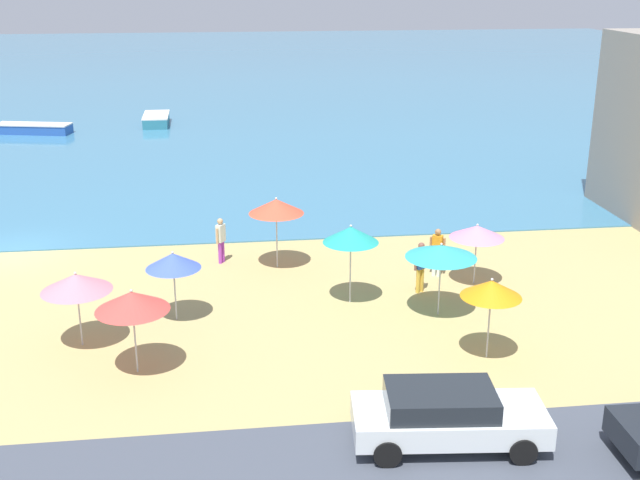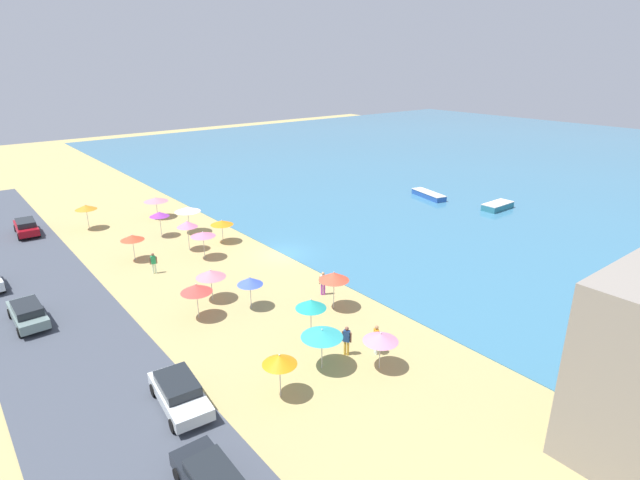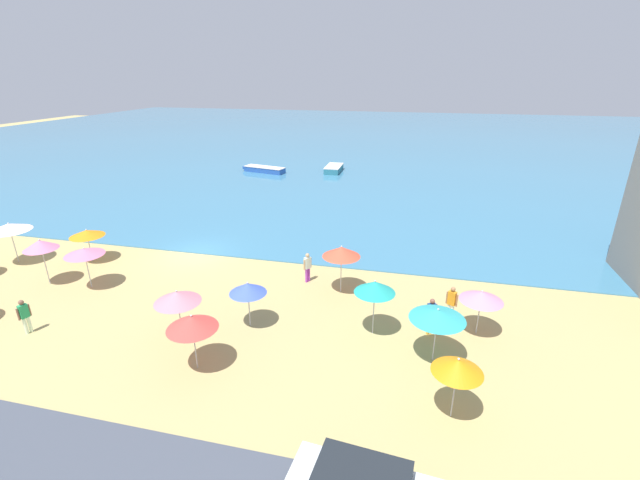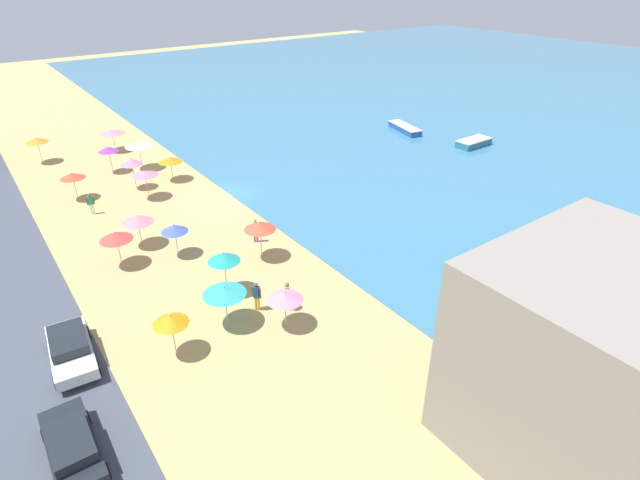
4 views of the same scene
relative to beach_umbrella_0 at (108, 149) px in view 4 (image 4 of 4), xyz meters
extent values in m
plane|color=tan|center=(10.92, 6.32, -2.18)|extent=(160.00, 160.00, 0.00)
cube|color=teal|center=(10.92, 61.32, -2.16)|extent=(150.00, 110.00, 0.05)
cylinder|color=#B2B2B7|center=(0.00, 0.00, -1.17)|extent=(0.05, 0.05, 2.02)
cone|color=purple|center=(0.00, 0.00, 0.00)|extent=(1.81, 1.81, 0.43)
sphere|color=silver|center=(0.00, 0.00, 0.25)|extent=(0.08, 0.08, 0.08)
cylinder|color=#B2B2B7|center=(14.91, -2.40, -1.29)|extent=(0.05, 0.05, 1.79)
cone|color=#D5798A|center=(14.91, -2.40, -0.19)|extent=(2.05, 2.05, 0.52)
sphere|color=silver|center=(14.91, -2.40, 0.10)|extent=(0.08, 0.08, 0.08)
cylinder|color=#B2B2B7|center=(0.70, 2.50, -1.09)|extent=(0.05, 0.05, 2.19)
cone|color=#F8D9D2|center=(0.70, 2.50, 0.18)|extent=(2.44, 2.44, 0.45)
sphere|color=silver|center=(0.70, 2.50, 0.43)|extent=(0.08, 0.08, 0.08)
cylinder|color=#B2B2B7|center=(17.61, -0.92, -1.29)|extent=(0.05, 0.05, 1.79)
cone|color=blue|center=(17.61, -0.92, -0.19)|extent=(1.73, 1.73, 0.50)
sphere|color=silver|center=(17.61, -0.92, 0.09)|extent=(0.08, 0.08, 0.08)
cylinder|color=#B2B2B7|center=(27.94, 0.86, -1.31)|extent=(0.05, 0.05, 1.75)
cone|color=pink|center=(27.94, 0.86, -0.26)|extent=(1.92, 1.92, 0.45)
sphere|color=silver|center=(27.94, 0.86, 0.00)|extent=(0.08, 0.08, 0.08)
cylinder|color=#B2B2B7|center=(5.07, 3.74, -1.31)|extent=(0.05, 0.05, 1.74)
cone|color=orange|center=(5.07, 3.74, -0.29)|extent=(2.06, 2.06, 0.40)
sphere|color=silver|center=(5.07, 3.74, -0.06)|extent=(0.08, 0.08, 0.08)
cylinder|color=#B2B2B7|center=(21.15, 3.36, -1.11)|extent=(0.05, 0.05, 2.15)
cone|color=#EF4E34|center=(21.15, 3.36, 0.19)|extent=(2.03, 2.03, 0.54)
sphere|color=silver|center=(21.15, 3.36, 0.49)|extent=(0.08, 0.08, 0.08)
cylinder|color=#B2B2B7|center=(4.94, 0.51, -1.09)|extent=(0.05, 0.05, 2.18)
cone|color=pink|center=(4.94, 0.51, 0.21)|extent=(1.78, 1.78, 0.53)
sphere|color=silver|center=(4.94, 0.51, 0.50)|extent=(0.08, 0.08, 0.08)
cylinder|color=#B2B2B7|center=(7.55, 0.68, -1.17)|extent=(0.05, 0.05, 2.02)
cone|color=pink|center=(7.55, 0.68, -0.03)|extent=(2.06, 2.06, 0.36)
sphere|color=silver|center=(7.55, 0.68, 0.17)|extent=(0.08, 0.08, 0.08)
cylinder|color=#B2B2B7|center=(23.31, -0.23, -1.10)|extent=(0.05, 0.05, 2.17)
cone|color=teal|center=(23.31, -0.23, 0.20)|extent=(1.84, 1.84, 0.54)
sphere|color=silver|center=(23.31, -0.23, 0.50)|extent=(0.08, 0.08, 0.08)
cylinder|color=#B2B2B7|center=(4.35, -4.06, -1.25)|extent=(0.05, 0.05, 1.86)
cone|color=#E6492B|center=(4.35, -4.06, -0.16)|extent=(1.91, 1.91, 0.43)
sphere|color=silver|center=(4.35, -4.06, 0.08)|extent=(0.08, 0.08, 0.08)
cylinder|color=#B2B2B7|center=(-5.91, 1.98, -1.27)|extent=(0.05, 0.05, 1.82)
cone|color=pink|center=(-5.91, 1.98, -0.21)|extent=(2.47, 2.47, 0.40)
sphere|color=silver|center=(-5.91, 1.98, 0.02)|extent=(0.08, 0.08, 0.08)
cylinder|color=#B2B2B7|center=(26.56, -4.68, -1.21)|extent=(0.05, 0.05, 1.94)
cone|color=orange|center=(26.56, -4.68, -0.05)|extent=(1.73, 1.73, 0.49)
sphere|color=silver|center=(26.56, -4.68, 0.22)|extent=(0.08, 0.08, 0.08)
cylinder|color=#B2B2B7|center=(16.68, -4.30, -1.23)|extent=(0.05, 0.05, 1.91)
cone|color=#D7453D|center=(16.68, -4.30, -0.05)|extent=(2.02, 2.02, 0.54)
sphere|color=silver|center=(16.68, -4.30, 0.24)|extent=(0.08, 0.08, 0.08)
cylinder|color=#B2B2B7|center=(-6.54, -4.72, -1.16)|extent=(0.05, 0.05, 2.05)
cone|color=orange|center=(-6.54, -4.72, 0.04)|extent=(2.04, 2.04, 0.44)
sphere|color=silver|center=(-6.54, -4.72, 0.29)|extent=(0.08, 0.08, 0.08)
cylinder|color=#B2B2B7|center=(25.98, -1.56, -1.18)|extent=(0.05, 0.05, 2.00)
cone|color=teal|center=(25.98, -1.56, -0.02)|extent=(2.27, 2.27, 0.41)
sphere|color=silver|center=(25.98, -1.56, 0.21)|extent=(0.08, 0.08, 0.08)
cylinder|color=gold|center=(25.91, 0.38, -1.75)|extent=(0.14, 0.14, 0.87)
cylinder|color=gold|center=(25.76, 0.29, -1.75)|extent=(0.14, 0.14, 0.87)
cube|color=navy|center=(25.84, 0.34, -0.97)|extent=(0.42, 0.37, 0.69)
sphere|color=brown|center=(25.84, 0.34, -0.49)|extent=(0.22, 0.22, 0.22)
cylinder|color=brown|center=(26.04, 0.46, -1.02)|extent=(0.09, 0.09, 0.62)
cylinder|color=brown|center=(25.63, 0.22, -1.02)|extent=(0.09, 0.09, 0.62)
cylinder|color=#E0F8CC|center=(7.91, -3.89, -1.78)|extent=(0.14, 0.14, 0.81)
cylinder|color=#E0F8CC|center=(7.96, -3.71, -1.78)|extent=(0.14, 0.14, 0.81)
cube|color=#259857|center=(7.94, -3.80, -1.05)|extent=(0.32, 0.41, 0.64)
sphere|color=brown|center=(7.94, -3.80, -0.60)|extent=(0.22, 0.22, 0.22)
cylinder|color=brown|center=(7.87, -4.03, -1.10)|extent=(0.09, 0.09, 0.58)
cylinder|color=brown|center=(8.01, -3.57, -1.10)|extent=(0.09, 0.09, 0.58)
cylinder|color=purple|center=(19.14, 4.18, -1.76)|extent=(0.14, 0.14, 0.85)
cylinder|color=purple|center=(19.04, 4.04, -1.76)|extent=(0.14, 0.14, 0.85)
cube|color=silver|center=(19.09, 4.11, -1.00)|extent=(0.38, 0.42, 0.67)
sphere|color=tan|center=(19.09, 4.11, -0.54)|extent=(0.22, 0.22, 0.22)
cylinder|color=tan|center=(19.22, 4.31, -1.05)|extent=(0.09, 0.09, 0.60)
cylinder|color=tan|center=(18.96, 3.91, -1.05)|extent=(0.09, 0.09, 0.60)
cylinder|color=white|center=(26.71, 1.76, -1.75)|extent=(0.14, 0.14, 0.87)
cylinder|color=white|center=(26.87, 1.68, -1.75)|extent=(0.14, 0.14, 0.87)
cube|color=orange|center=(26.79, 1.72, -0.97)|extent=(0.42, 0.36, 0.69)
sphere|color=#A2724A|center=(26.79, 1.72, -0.49)|extent=(0.22, 0.22, 0.22)
cylinder|color=#A2724A|center=(26.58, 1.82, -1.02)|extent=(0.09, 0.09, 0.62)
cylinder|color=#A2724A|center=(27.01, 1.61, -1.02)|extent=(0.09, 0.09, 0.62)
cube|color=silver|center=(24.22, -8.89, -1.51)|extent=(4.63, 2.24, 0.59)
cube|color=#1E2328|center=(24.00, -8.87, -0.97)|extent=(2.65, 1.83, 0.50)
cylinder|color=black|center=(25.81, -8.18, -1.80)|extent=(0.66, 0.28, 0.64)
cylinder|color=black|center=(25.65, -9.89, -1.80)|extent=(0.66, 0.28, 0.64)
cylinder|color=black|center=(22.79, -7.89, -1.80)|extent=(0.66, 0.28, 0.64)
cylinder|color=black|center=(22.62, -9.60, -1.80)|extent=(0.66, 0.28, 0.64)
cube|color=black|center=(30.01, -10.14, -1.49)|extent=(4.46, 1.76, 0.63)
cube|color=#1E2328|center=(30.23, -10.14, -0.94)|extent=(2.51, 1.52, 0.46)
cylinder|color=black|center=(28.49, -10.89, -1.80)|extent=(0.64, 0.23, 0.64)
cylinder|color=black|center=(28.52, -9.32, -1.80)|extent=(0.64, 0.23, 0.64)
cylinder|color=black|center=(31.53, -9.38, -1.80)|extent=(0.64, 0.23, 0.64)
cube|color=teal|center=(14.82, 32.50, -1.81)|extent=(1.72, 3.88, 0.65)
cube|color=teal|center=(14.79, 34.63, -1.75)|extent=(0.94, 0.45, 0.39)
cube|color=silver|center=(14.82, 32.50, -1.45)|extent=(1.80, 3.88, 0.08)
cube|color=#2854A5|center=(6.88, 30.36, -1.84)|extent=(5.16, 2.47, 0.58)
cube|color=#2854A5|center=(4.26, 30.97, -1.78)|extent=(0.60, 0.85, 0.35)
cube|color=silver|center=(6.88, 30.36, -1.51)|extent=(5.18, 2.55, 0.08)
camera|label=1|loc=(19.20, -24.62, 8.48)|focal=45.00mm
camera|label=2|loc=(43.88, -16.07, 13.71)|focal=28.00mm
camera|label=3|loc=(24.78, -17.02, 9.00)|focal=24.00mm
camera|label=4|loc=(45.85, -10.00, 14.77)|focal=28.00mm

